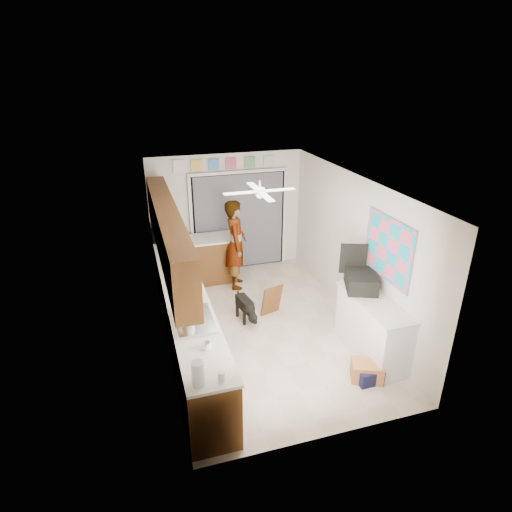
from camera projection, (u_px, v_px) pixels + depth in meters
floor at (263, 326)px, 7.32m from camera, size 5.00×5.00×0.00m
ceiling at (264, 183)px, 6.31m from camera, size 5.00×5.00×0.00m
wall_back at (227, 213)px, 9.01m from camera, size 3.20×0.00×3.20m
wall_front at (334, 351)px, 4.63m from camera, size 3.20×0.00×3.20m
wall_left at (162, 273)px, 6.39m from camera, size 0.00×5.00×5.00m
wall_right at (353, 249)px, 7.24m from camera, size 0.00×5.00×5.00m
left_base_cabinets at (185, 315)px, 6.80m from camera, size 0.60×4.80×0.90m
left_countertop at (184, 289)px, 6.61m from camera, size 0.62×4.80×0.04m
upper_cabinets at (168, 233)px, 6.39m from camera, size 0.32×4.00×0.80m
sink_basin at (194, 321)px, 5.72m from camera, size 0.50×0.76×0.06m
faucet at (179, 317)px, 5.63m from camera, size 0.03×0.03×0.22m
peninsula_base at (210, 260)px, 8.76m from camera, size 1.00×0.60×0.90m
peninsula_top at (209, 239)px, 8.57m from camera, size 1.04×0.64×0.04m
back_opening_recess at (239, 222)px, 9.13m from camera, size 2.00×0.06×2.10m
curtain_panel at (240, 222)px, 9.09m from camera, size 1.90×0.03×2.05m
door_trim_left at (192, 227)px, 8.83m from camera, size 0.06×0.04×2.10m
door_trim_right at (284, 218)px, 9.37m from camera, size 0.06×0.04×2.10m
door_trim_head at (239, 172)px, 8.67m from camera, size 2.10×0.04×0.06m
header_frame_0 at (196, 165)px, 8.40m from camera, size 0.22×0.02×0.22m
header_frame_1 at (214, 164)px, 8.49m from camera, size 0.22×0.02×0.22m
header_frame_2 at (231, 163)px, 8.58m from camera, size 0.22×0.02×0.22m
header_frame_3 at (250, 162)px, 8.69m from camera, size 0.22×0.02×0.22m
header_frame_4 at (269, 161)px, 8.80m from camera, size 0.22×0.02×0.22m
route66_sign at (178, 167)px, 8.31m from camera, size 0.22×0.02×0.26m
right_counter_base at (372, 329)px, 6.45m from camera, size 0.50×1.40×0.90m
right_counter_top at (375, 302)px, 6.26m from camera, size 0.54×1.44×0.04m
abstract_painting at (388, 249)px, 6.20m from camera, size 0.03×1.15×0.95m
ceiling_fan at (260, 191)px, 6.56m from camera, size 1.14×1.14×0.24m
microwave at (165, 232)px, 8.43m from camera, size 0.56×0.67×0.32m
soap_bottle at (190, 318)px, 5.54m from camera, size 0.13×0.13×0.30m
cup at (206, 346)px, 5.15m from camera, size 0.14×0.14×0.10m
jar_b at (221, 376)px, 4.63m from camera, size 0.09×0.09×0.11m
paper_towel_roll at (198, 374)px, 4.53m from camera, size 0.15×0.15×0.29m
suitcase at (361, 281)px, 6.54m from camera, size 0.63×0.72×0.26m
suitcase_rim at (360, 287)px, 6.59m from camera, size 0.62×0.70×0.02m
suitcase_lid at (353, 259)px, 6.70m from camera, size 0.40×0.18×0.50m
cardboard_box at (367, 371)px, 6.04m from camera, size 0.53×0.47×0.27m
navy_crate at (368, 375)px, 6.01m from camera, size 0.35×0.30×0.21m
cabinet_door_panel at (272, 300)px, 7.56m from camera, size 0.42×0.26×0.58m
man at (236, 245)px, 8.35m from camera, size 0.56×0.73×1.79m
dog at (245, 308)px, 7.43m from camera, size 0.35×0.64×0.47m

